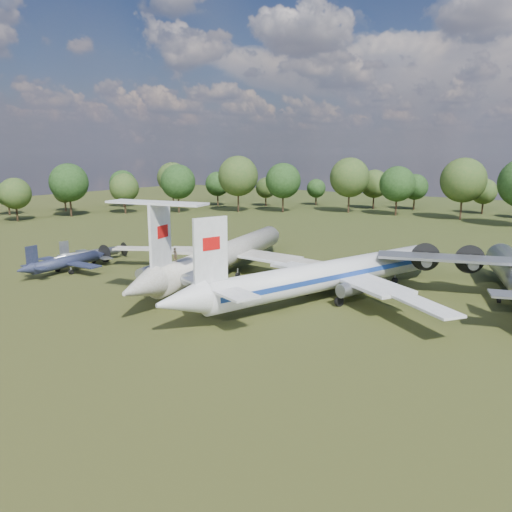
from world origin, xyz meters
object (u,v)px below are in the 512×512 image
Objects in this scene: small_prop_northwest at (91,256)px; il62_airliner at (225,259)px; person_on_il62 at (175,255)px; small_prop_west at (66,265)px; tu104_jet at (329,280)px.

il62_airliner is at bearing 23.90° from small_prop_northwest.
person_on_il62 reaches higher than il62_airliner.
small_prop_west is 9.80× the size of person_on_il62.
small_prop_west is at bearing -161.22° from il62_airliner.
small_prop_northwest is (-40.82, -3.62, -1.39)m from tu104_jet.
tu104_jet reaches higher than small_prop_northwest.
il62_airliner is 23.67m from small_prop_west.
small_prop_northwest is at bearing 111.30° from small_prop_west.
small_prop_northwest is 7.99× the size of person_on_il62.
person_on_il62 is (26.12, -7.30, 4.60)m from small_prop_northwest.
tu104_jet is 18.59m from person_on_il62.
tu104_jet reaches higher than small_prop_west.
person_on_il62 is at bearing -4.80° from small_prop_west.
small_prop_west is (-37.78, -10.28, -1.17)m from tu104_jet.
small_prop_northwest is at bearing -178.91° from il62_airliner.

